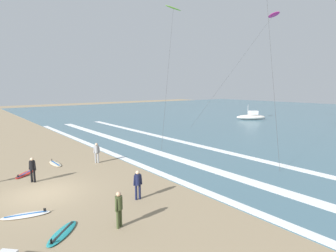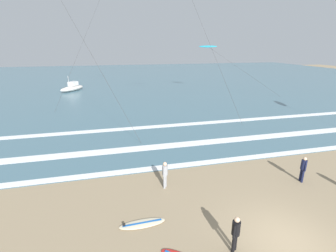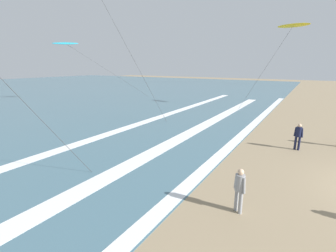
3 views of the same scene
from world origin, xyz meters
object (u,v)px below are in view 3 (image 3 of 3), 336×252
(surfer_right_near, at_px, (298,134))
(surfer_left_far, at_px, (240,187))
(kite_cyan_low_near, at_px, (66,44))
(kite_yellow_mid_center, at_px, (293,26))

(surfer_right_near, height_order, surfer_left_far, same)
(surfer_left_far, xyz_separation_m, kite_cyan_low_near, (12.93, 25.89, 6.55))
(kite_cyan_low_near, bearing_deg, surfer_left_far, -116.53)
(surfer_right_near, distance_m, kite_cyan_low_near, 28.36)
(surfer_left_far, distance_m, kite_cyan_low_near, 29.67)
(surfer_right_near, xyz_separation_m, surfer_left_far, (-8.04, 1.27, 0.00))
(surfer_right_near, xyz_separation_m, kite_yellow_mid_center, (13.61, 2.24, 7.84))
(surfer_left_far, relative_size, kite_cyan_low_near, 0.13)
(kite_cyan_low_near, relative_size, kite_yellow_mid_center, 1.32)
(surfer_right_near, height_order, kite_cyan_low_near, kite_cyan_low_near)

